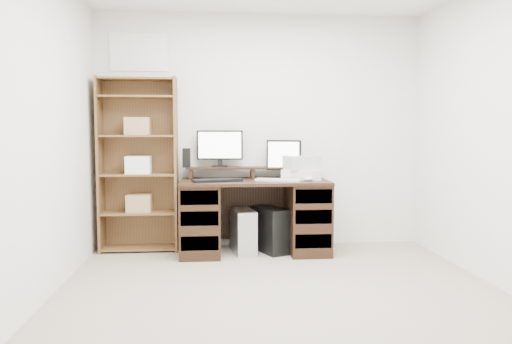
{
  "coord_description": "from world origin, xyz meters",
  "views": [
    {
      "loc": [
        -0.52,
        -3.41,
        1.25
      ],
      "look_at": [
        -0.1,
        1.43,
        0.85
      ],
      "focal_mm": 35.0,
      "sensor_mm": 36.0,
      "label": 1
    }
  ],
  "objects": [
    {
      "name": "monitor_small",
      "position": [
        0.23,
        1.79,
        0.97
      ],
      "size": [
        0.36,
        0.2,
        0.41
      ],
      "rotation": [
        0.0,
        0.0,
        -0.37
      ],
      "color": "black",
      "rests_on": "desk"
    },
    {
      "name": "mouse",
      "position": [
        0.44,
        1.5,
        0.77
      ],
      "size": [
        0.1,
        0.08,
        0.04
      ],
      "primitive_type": "ellipsoid",
      "rotation": [
        0.0,
        0.0,
        0.13
      ],
      "color": "silver",
      "rests_on": "desk"
    },
    {
      "name": "desk",
      "position": [
        -0.1,
        1.64,
        0.39
      ],
      "size": [
        1.5,
        0.7,
        0.75
      ],
      "color": "black",
      "rests_on": "ground"
    },
    {
      "name": "bookshelf",
      "position": [
        -1.28,
        1.86,
        0.92
      ],
      "size": [
        0.8,
        0.3,
        1.8
      ],
      "color": "brown",
      "rests_on": "ground"
    },
    {
      "name": "tower_black",
      "position": [
        0.07,
        1.65,
        0.23
      ],
      "size": [
        0.36,
        0.5,
        0.46
      ],
      "rotation": [
        0.0,
        0.0,
        0.39
      ],
      "color": "black",
      "rests_on": "ground"
    },
    {
      "name": "speaker",
      "position": [
        -0.79,
        1.83,
        0.97
      ],
      "size": [
        0.08,
        0.08,
        0.2
      ],
      "primitive_type": "cube",
      "rotation": [
        0.0,
        0.0,
        -0.02
      ],
      "color": "black",
      "rests_on": "riser_shelf"
    },
    {
      "name": "keyboard_black",
      "position": [
        -0.47,
        1.51,
        0.76
      ],
      "size": [
        0.51,
        0.28,
        0.03
      ],
      "primitive_type": "cube",
      "rotation": [
        0.0,
        0.0,
        0.25
      ],
      "color": "black",
      "rests_on": "desk"
    },
    {
      "name": "keyboard_white",
      "position": [
        0.14,
        1.52,
        0.76
      ],
      "size": [
        0.47,
        0.29,
        0.02
      ],
      "primitive_type": "cube",
      "rotation": [
        0.0,
        0.0,
        -0.37
      ],
      "color": "silver",
      "rests_on": "desk"
    },
    {
      "name": "room",
      "position": [
        -0.0,
        0.0,
        1.25
      ],
      "size": [
        3.54,
        4.04,
        2.54
      ],
      "color": "gray",
      "rests_on": "ground"
    },
    {
      "name": "basket",
      "position": [
        0.41,
        1.69,
        0.92
      ],
      "size": [
        0.39,
        0.33,
        0.14
      ],
      "primitive_type": "cube",
      "rotation": [
        0.0,
        0.0,
        0.3
      ],
      "color": "#A2A6AC",
      "rests_on": "printer"
    },
    {
      "name": "tower_silver",
      "position": [
        -0.21,
        1.65,
        0.22
      ],
      "size": [
        0.27,
        0.47,
        0.45
      ],
      "primitive_type": "cube",
      "rotation": [
        0.0,
        0.0,
        0.17
      ],
      "color": "#B2B5B9",
      "rests_on": "ground"
    },
    {
      "name": "printer",
      "position": [
        0.41,
        1.69,
        0.8
      ],
      "size": [
        0.47,
        0.39,
        0.1
      ],
      "primitive_type": "cube",
      "rotation": [
        0.0,
        0.0,
        -0.23
      ],
      "color": "beige",
      "rests_on": "desk"
    },
    {
      "name": "riser_shelf",
      "position": [
        -0.1,
        1.85,
        0.84
      ],
      "size": [
        1.4,
        0.22,
        0.12
      ],
      "color": "black",
      "rests_on": "desk"
    },
    {
      "name": "monitor_wide",
      "position": [
        -0.44,
        1.89,
        1.09
      ],
      "size": [
        0.49,
        0.14,
        0.39
      ],
      "rotation": [
        0.0,
        0.0,
        -0.1
      ],
      "color": "black",
      "rests_on": "riser_shelf"
    }
  ]
}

